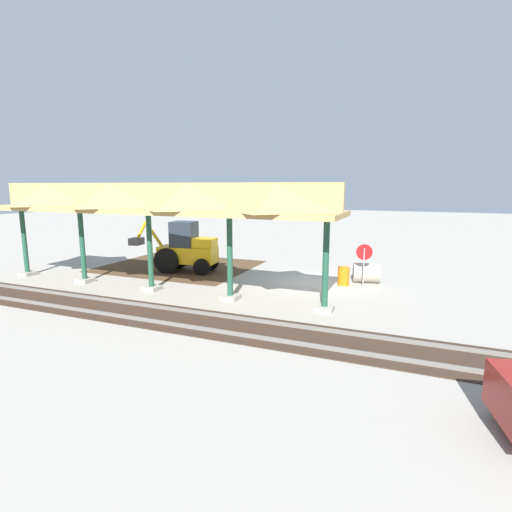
% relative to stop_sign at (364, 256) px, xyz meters
% --- Properties ---
extents(ground_plane, '(120.00, 120.00, 0.00)m').
position_rel_stop_sign_xyz_m(ground_plane, '(2.26, 0.28, -1.46)').
color(ground_plane, '#9E998E').
extents(dirt_work_zone, '(8.62, 7.00, 0.01)m').
position_rel_stop_sign_xyz_m(dirt_work_zone, '(10.85, -0.70, -1.45)').
color(dirt_work_zone, '#4C3823').
rests_on(dirt_work_zone, ground).
extents(platform_canopy, '(17.36, 3.20, 4.90)m').
position_rel_stop_sign_xyz_m(platform_canopy, '(8.93, 4.52, 2.72)').
color(platform_canopy, '#9E998E').
rests_on(platform_canopy, ground).
extents(rail_tracks, '(60.00, 2.58, 0.15)m').
position_rel_stop_sign_xyz_m(rail_tracks, '(2.26, 7.50, -1.43)').
color(rail_tracks, slate).
rests_on(rail_tracks, ground).
extents(stop_sign, '(0.75, 0.16, 2.04)m').
position_rel_stop_sign_xyz_m(stop_sign, '(0.00, 0.00, 0.00)').
color(stop_sign, gray).
rests_on(stop_sign, ground).
extents(backhoe, '(5.16, 2.11, 2.82)m').
position_rel_stop_sign_xyz_m(backhoe, '(9.68, 0.39, -0.18)').
color(backhoe, '#EAB214').
rests_on(backhoe, ground).
extents(dirt_mound, '(5.24, 5.24, 2.39)m').
position_rel_stop_sign_xyz_m(dirt_mound, '(12.16, -1.76, -1.46)').
color(dirt_mound, '#4C3823').
rests_on(dirt_mound, ground).
extents(concrete_pipe, '(1.45, 1.21, 0.97)m').
position_rel_stop_sign_xyz_m(concrete_pipe, '(-0.04, -0.84, -0.97)').
color(concrete_pipe, '#9E9384').
rests_on(concrete_pipe, ground).
extents(traffic_barrel, '(0.56, 0.56, 0.90)m').
position_rel_stop_sign_xyz_m(traffic_barrel, '(0.91, 0.17, -1.01)').
color(traffic_barrel, orange).
rests_on(traffic_barrel, ground).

